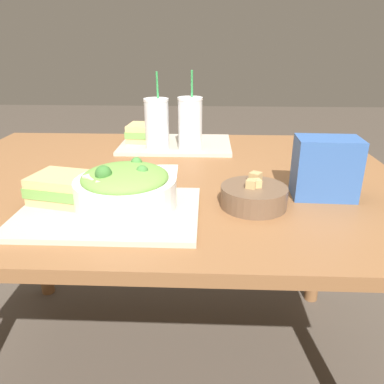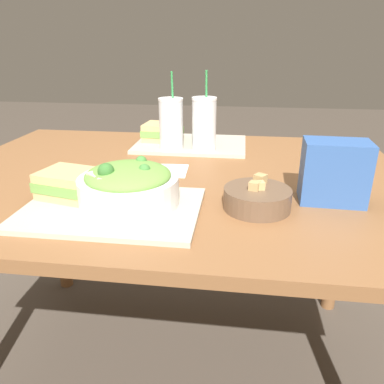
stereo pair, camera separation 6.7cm
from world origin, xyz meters
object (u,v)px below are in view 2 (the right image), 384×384
(salad_bowl, at_px, (128,185))
(sandwich_far, at_px, (163,132))
(napkin_folded, at_px, (159,170))
(chip_bag, at_px, (334,172))
(drink_cup_dark, at_px, (171,125))
(drink_cup_red, at_px, (204,126))
(soup_bowl, at_px, (257,198))
(baguette_near, at_px, (119,178))
(sandwich_near, at_px, (70,184))

(salad_bowl, height_order, sandwich_far, salad_bowl)
(sandwich_far, xyz_separation_m, napkin_folded, (0.05, -0.32, -0.04))
(salad_bowl, bearing_deg, chip_bag, 12.64)
(sandwich_far, distance_m, drink_cup_dark, 0.13)
(chip_bag, bearing_deg, salad_bowl, -165.01)
(salad_bowl, xyz_separation_m, drink_cup_red, (0.12, 0.49, 0.04))
(salad_bowl, bearing_deg, drink_cup_red, 75.79)
(chip_bag, bearing_deg, soup_bowl, -157.23)
(drink_cup_red, bearing_deg, napkin_folded, -118.14)
(soup_bowl, bearing_deg, sandwich_far, 121.31)
(soup_bowl, relative_size, baguette_near, 0.87)
(soup_bowl, bearing_deg, chip_bag, 20.42)
(chip_bag, bearing_deg, drink_cup_red, 134.87)
(napkin_folded, bearing_deg, soup_bowl, -39.82)
(salad_bowl, height_order, baguette_near, salad_bowl)
(sandwich_far, bearing_deg, chip_bag, -37.98)
(baguette_near, bearing_deg, salad_bowl, -168.54)
(drink_cup_red, distance_m, chip_bag, 0.52)
(sandwich_far, relative_size, napkin_folded, 0.85)
(soup_bowl, relative_size, napkin_folded, 0.90)
(salad_bowl, height_order, soup_bowl, salad_bowl)
(drink_cup_red, bearing_deg, baguette_near, -113.58)
(baguette_near, bearing_deg, sandwich_far, -20.63)
(sandwich_near, bearing_deg, drink_cup_dark, 82.87)
(sandwich_far, bearing_deg, drink_cup_red, -27.17)
(sandwich_far, bearing_deg, soup_bowl, -53.31)
(salad_bowl, height_order, chip_bag, chip_bag)
(sandwich_near, bearing_deg, salad_bowl, 2.66)
(baguette_near, height_order, chip_bag, chip_bag)
(napkin_folded, bearing_deg, salad_bowl, -92.10)
(sandwich_near, bearing_deg, napkin_folded, 68.91)
(salad_bowl, relative_size, chip_bag, 1.49)
(soup_bowl, distance_m, chip_bag, 0.20)
(baguette_near, height_order, drink_cup_red, drink_cup_red)
(sandwich_near, xyz_separation_m, baguette_near, (0.10, 0.06, -0.00))
(sandwich_far, distance_m, drink_cup_red, 0.21)
(salad_bowl, xyz_separation_m, sandwich_far, (-0.04, 0.60, -0.01))
(drink_cup_red, relative_size, chip_bag, 1.71)
(soup_bowl, relative_size, drink_cup_dark, 0.60)
(sandwich_far, bearing_deg, sandwich_near, -95.72)
(sandwich_near, distance_m, drink_cup_red, 0.54)
(sandwich_near, relative_size, baguette_near, 0.89)
(drink_cup_red, bearing_deg, sandwich_far, 147.46)
(soup_bowl, height_order, drink_cup_red, drink_cup_red)
(salad_bowl, relative_size, drink_cup_dark, 0.88)
(sandwich_near, relative_size, sandwich_far, 1.08)
(salad_bowl, distance_m, soup_bowl, 0.30)
(drink_cup_red, bearing_deg, drink_cup_dark, -180.00)
(chip_bag, bearing_deg, napkin_folded, 162.25)
(sandwich_near, height_order, sandwich_far, same)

